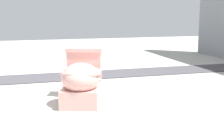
# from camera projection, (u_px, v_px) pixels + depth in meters

# --- Properties ---
(ground_plane) EXTENTS (14.00, 14.00, 0.00)m
(ground_plane) POSITION_uv_depth(u_px,v_px,m) (85.00, 103.00, 2.98)
(ground_plane) COLOR #A8A59E
(gravel_strip) EXTENTS (0.56, 8.00, 0.01)m
(gravel_strip) POSITION_uv_depth(u_px,v_px,m) (102.00, 74.00, 4.32)
(gravel_strip) COLOR #423F44
(gravel_strip) RESTS_ON ground
(toilet) EXTENTS (0.71, 0.55, 0.52)m
(toilet) POSITION_uv_depth(u_px,v_px,m) (82.00, 80.00, 2.99)
(toilet) COLOR #E09E93
(toilet) RESTS_ON ground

